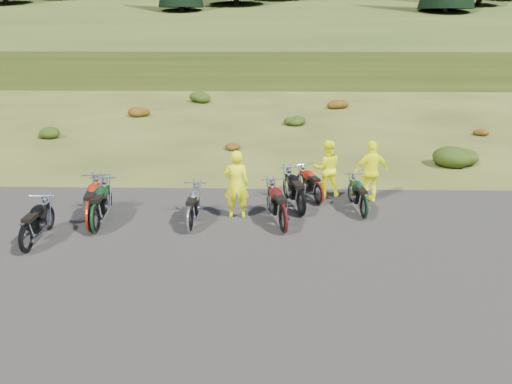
{
  "coord_description": "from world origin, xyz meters",
  "views": [
    {
      "loc": [
        1.17,
        -11.29,
        5.2
      ],
      "look_at": [
        0.85,
        1.47,
        0.79
      ],
      "focal_mm": 35.0,
      "sensor_mm": 36.0,
      "label": 1
    }
  ],
  "objects_px": {
    "motorcycle_3": "(190,233)",
    "person_middle": "(236,186)",
    "motorcycle_0": "(28,253)",
    "motorcycle_7": "(363,219)"
  },
  "relations": [
    {
      "from": "motorcycle_0",
      "to": "motorcycle_3",
      "type": "distance_m",
      "value": 3.86
    },
    {
      "from": "motorcycle_3",
      "to": "person_middle",
      "type": "relative_size",
      "value": 1.02
    },
    {
      "from": "motorcycle_0",
      "to": "motorcycle_3",
      "type": "xyz_separation_m",
      "value": [
        3.64,
        1.3,
        0.0
      ]
    },
    {
      "from": "motorcycle_0",
      "to": "person_middle",
      "type": "distance_m",
      "value": 5.4
    },
    {
      "from": "motorcycle_0",
      "to": "person_middle",
      "type": "height_order",
      "value": "person_middle"
    },
    {
      "from": "motorcycle_0",
      "to": "motorcycle_7",
      "type": "relative_size",
      "value": 1.05
    },
    {
      "from": "motorcycle_0",
      "to": "motorcycle_3",
      "type": "relative_size",
      "value": 1.03
    },
    {
      "from": "motorcycle_7",
      "to": "person_middle",
      "type": "relative_size",
      "value": 1.0
    },
    {
      "from": "motorcycle_3",
      "to": "person_middle",
      "type": "height_order",
      "value": "person_middle"
    },
    {
      "from": "motorcycle_3",
      "to": "motorcycle_7",
      "type": "relative_size",
      "value": 1.02
    }
  ]
}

